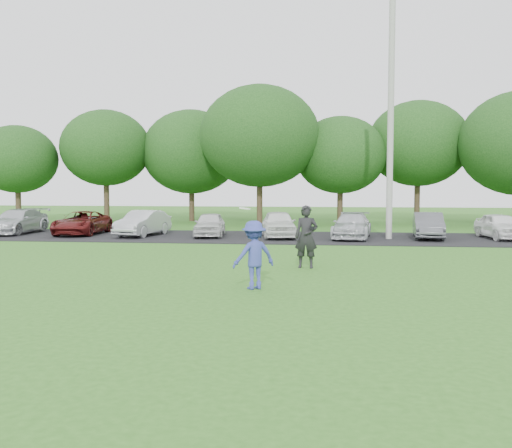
{
  "coord_description": "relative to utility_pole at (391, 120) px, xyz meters",
  "views": [
    {
      "loc": [
        2.11,
        -13.69,
        2.51
      ],
      "look_at": [
        0.0,
        3.5,
        1.3
      ],
      "focal_mm": 40.0,
      "sensor_mm": 36.0,
      "label": 1
    }
  ],
  "objects": [
    {
      "name": "ground",
      "position": [
        -4.97,
        -12.7,
        -5.37
      ],
      "size": [
        100.0,
        100.0,
        0.0
      ],
      "primitive_type": "plane",
      "color": "#2E641C",
      "rests_on": "ground"
    },
    {
      "name": "parking_lot",
      "position": [
        -4.97,
        0.3,
        -5.36
      ],
      "size": [
        32.0,
        6.5,
        0.03
      ],
      "primitive_type": "cube",
      "color": "black",
      "rests_on": "ground"
    },
    {
      "name": "camera_bystander",
      "position": [
        -3.43,
        -9.34,
        -4.43
      ],
      "size": [
        0.72,
        0.51,
        1.88
      ],
      "color": "black",
      "rests_on": "ground"
    },
    {
      "name": "parked_cars",
      "position": [
        -5.16,
        0.39,
        -4.75
      ],
      "size": [
        28.56,
        4.8,
        1.26
      ],
      "color": "#B8BBC0",
      "rests_on": "parking_lot"
    },
    {
      "name": "utility_pole",
      "position": [
        0.0,
        0.0,
        0.0
      ],
      "size": [
        0.28,
        0.28,
        10.74
      ],
      "primitive_type": "cylinder",
      "color": "#A1A29D",
      "rests_on": "ground"
    },
    {
      "name": "tree_row",
      "position": [
        -3.46,
        10.06,
        -0.46
      ],
      "size": [
        42.39,
        9.85,
        8.64
      ],
      "color": "#38281C",
      "rests_on": "ground"
    },
    {
      "name": "frisbee_player",
      "position": [
        -4.56,
        -12.95,
        -4.55
      ],
      "size": [
        1.22,
        1.08,
        1.98
      ],
      "color": "#363F98",
      "rests_on": "ground"
    }
  ]
}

